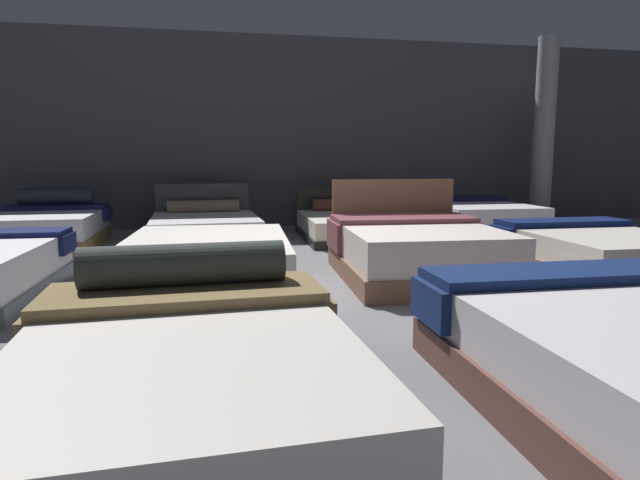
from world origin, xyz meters
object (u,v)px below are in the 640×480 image
at_px(bed_11, 474,218).
at_px(support_pillar, 544,133).
at_px(bed_2, 634,355).
at_px(bed_5, 208,264).
at_px(bed_6, 416,251).
at_px(bed_7, 599,251).
at_px(bed_9, 205,228).
at_px(bed_1, 188,385).
at_px(bed_8, 47,228).
at_px(bed_10, 350,226).

distance_m(bed_11, support_pillar, 2.58).
relative_size(bed_2, support_pillar, 0.59).
height_order(bed_5, bed_6, bed_6).
xyz_separation_m(bed_5, bed_7, (4.39, 0.07, -0.03)).
height_order(bed_9, bed_11, bed_9).
distance_m(bed_1, support_pillar, 9.58).
bearing_deg(bed_7, support_pillar, 66.02).
relative_size(bed_8, bed_9, 0.95).
xyz_separation_m(bed_8, support_pillar, (8.53, 1.00, 1.48)).
xyz_separation_m(bed_6, bed_11, (2.21, 3.00, -0.02)).
bearing_deg(bed_11, bed_7, -88.49).
distance_m(bed_7, bed_10, 3.70).
bearing_deg(bed_6, bed_11, 56.85).
relative_size(bed_6, support_pillar, 0.60).
xyz_separation_m(bed_9, bed_10, (2.28, -0.07, -0.01)).
distance_m(bed_2, support_pillar, 8.29).
distance_m(bed_1, bed_7, 5.40).
bearing_deg(bed_6, bed_2, -87.11).
bearing_deg(bed_2, bed_11, 70.84).
bearing_deg(bed_5, bed_8, 129.81).
bearing_deg(bed_11, bed_5, -143.51).
relative_size(bed_1, bed_10, 0.94).
xyz_separation_m(bed_8, bed_11, (6.67, 0.00, -0.00)).
bearing_deg(bed_6, bed_10, 92.30).
bearing_deg(support_pillar, bed_5, -146.90).
height_order(bed_1, bed_6, bed_6).
distance_m(bed_6, bed_8, 5.37).
xyz_separation_m(bed_10, support_pillar, (4.02, 1.01, 1.55)).
distance_m(bed_8, bed_10, 4.51).
distance_m(bed_10, support_pillar, 4.43).
xyz_separation_m(bed_2, bed_8, (-4.44, 6.06, 0.02)).
bearing_deg(bed_11, bed_9, -179.37).
xyz_separation_m(bed_5, support_pillar, (6.25, 4.08, 1.50)).
bearing_deg(bed_9, support_pillar, 6.27).
relative_size(bed_6, bed_10, 0.96).
height_order(bed_2, bed_10, bed_10).
bearing_deg(support_pillar, bed_8, -173.33).
height_order(bed_5, bed_7, bed_5).
bearing_deg(bed_7, bed_10, 126.73).
height_order(bed_11, support_pillar, support_pillar).
height_order(bed_6, bed_9, bed_6).
xyz_separation_m(bed_7, bed_11, (-0.01, 3.02, 0.05)).
distance_m(bed_2, bed_9, 6.51).
bearing_deg(bed_9, bed_1, -92.35).
relative_size(bed_1, bed_6, 0.98).
height_order(bed_2, bed_8, bed_8).
relative_size(bed_2, bed_11, 0.95).
height_order(bed_1, bed_5, bed_1).
relative_size(bed_1, bed_5, 0.91).
distance_m(bed_6, bed_11, 3.72).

